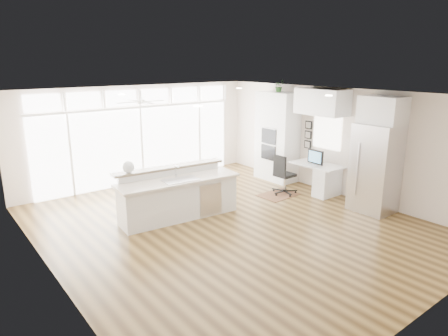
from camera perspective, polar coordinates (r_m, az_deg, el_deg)
floor at (r=8.47m, az=0.79°, el=-8.17°), size 7.00×8.00×0.02m
ceiling at (r=7.80m, az=0.86°, el=10.43°), size 7.00×8.00×0.02m
wall_back at (r=11.35m, az=-11.96°, el=4.69°), size 7.00×0.04×2.70m
wall_front at (r=5.65m, az=27.35°, el=-7.21°), size 7.00×0.04×2.70m
wall_left at (r=6.52m, az=-23.98°, el=-3.95°), size 0.04×8.00×2.70m
wall_right at (r=10.53m, az=15.88°, el=3.64°), size 0.04×8.00×2.70m
glass_wall at (r=11.36m, az=-11.75°, el=3.16°), size 5.80×0.06×2.08m
transom_row at (r=11.17m, az=-12.11°, el=9.85°), size 5.90×0.06×0.40m
desk_window at (r=10.64m, az=14.53°, el=4.95°), size 0.04×0.85×0.85m
ceiling_fan at (r=9.92m, az=-11.82°, el=9.83°), size 1.16×1.16×0.32m
recessed_lights at (r=7.96m, az=-0.06°, el=10.38°), size 3.40×3.00×0.02m
oven_cabinet at (r=11.44m, az=7.59°, el=4.45°), size 0.64×1.20×2.50m
desk_nook at (r=10.64m, az=13.03°, el=-1.43°), size 0.72×1.30×0.76m
upper_cabinets at (r=10.30m, az=13.82°, el=9.18°), size 0.64×1.30×0.64m
refrigerator at (r=9.56m, az=20.82°, el=-0.05°), size 0.76×0.90×2.00m
fridge_cabinet at (r=9.38m, az=21.75°, el=7.70°), size 0.64×0.90×0.60m
framed_photos at (r=11.04m, az=11.94°, el=4.67°), size 0.06×0.22×0.80m
kitchen_island at (r=8.72m, az=-6.46°, el=-3.74°), size 2.77×1.26×1.07m
rug at (r=10.35m, az=7.76°, el=-3.82°), size 1.00×0.74×0.01m
office_chair at (r=10.34m, az=8.69°, el=-0.91°), size 0.55×0.51×1.03m
fishbowl at (r=8.54m, az=-13.51°, el=0.16°), size 0.26×0.26×0.25m
monitor at (r=10.43m, az=12.94°, el=1.56°), size 0.10×0.49×0.41m
keyboard at (r=10.35m, az=12.27°, el=0.38°), size 0.14×0.32×0.02m
potted_plant at (r=11.27m, az=7.84°, el=11.35°), size 0.31×0.34×0.25m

